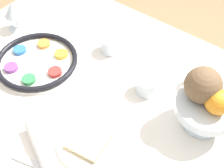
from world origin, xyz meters
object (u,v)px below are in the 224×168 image
(wine_glass, at_px, (13,10))
(fruit_stand, at_px, (205,109))
(coconut, at_px, (203,85))
(cup_mid, at_px, (111,45))
(orange_fruit, at_px, (218,102))
(napkin_roll, at_px, (43,148))
(seder_plate, at_px, (37,61))
(cup_far, at_px, (199,80))
(bread_plate, at_px, (89,142))
(cup_near, at_px, (147,85))

(wine_glass, relative_size, fruit_stand, 0.67)
(coconut, xyz_separation_m, cup_mid, (-0.40, 0.09, -0.13))
(orange_fruit, height_order, napkin_roll, orange_fruit)
(coconut, bearing_deg, wine_glass, -177.18)
(seder_plate, xyz_separation_m, cup_far, (0.52, 0.27, 0.01))
(fruit_stand, height_order, cup_far, fruit_stand)
(orange_fruit, bearing_deg, cup_mid, 166.99)
(bread_plate, height_order, napkin_roll, napkin_roll)
(wine_glass, height_order, bread_plate, wine_glass)
(seder_plate, height_order, fruit_stand, fruit_stand)
(seder_plate, distance_m, bread_plate, 0.40)
(orange_fruit, relative_size, coconut, 0.69)
(wine_glass, xyz_separation_m, orange_fruit, (0.85, 0.02, 0.05))
(seder_plate, distance_m, coconut, 0.61)
(bread_plate, relative_size, cup_far, 2.55)
(seder_plate, height_order, coconut, coconut)
(cup_near, bearing_deg, cup_far, 45.24)
(fruit_stand, xyz_separation_m, orange_fruit, (0.03, -0.01, 0.06))
(wine_glass, height_order, coconut, coconut)
(napkin_roll, height_order, cup_mid, cup_mid)
(cup_mid, bearing_deg, fruit_stand, -13.02)
(wine_glass, relative_size, cup_mid, 1.63)
(wine_glass, distance_m, fruit_stand, 0.83)
(bread_plate, height_order, cup_far, cup_far)
(bread_plate, xyz_separation_m, cup_far, (0.15, 0.41, 0.02))
(fruit_stand, distance_m, cup_far, 0.17)
(seder_plate, relative_size, cup_mid, 3.95)
(seder_plate, xyz_separation_m, cup_near, (0.39, 0.14, 0.01))
(coconut, height_order, bread_plate, coconut)
(wine_glass, relative_size, bread_plate, 0.64)
(napkin_roll, bearing_deg, seder_plate, 139.57)
(napkin_roll, bearing_deg, bread_plate, 50.01)
(fruit_stand, bearing_deg, orange_fruit, -12.95)
(orange_fruit, relative_size, cup_far, 0.98)
(coconut, bearing_deg, napkin_roll, -127.23)
(wine_glass, distance_m, bread_plate, 0.64)
(seder_plate, distance_m, cup_mid, 0.28)
(coconut, height_order, cup_far, coconut)
(cup_near, height_order, cup_far, same)
(orange_fruit, xyz_separation_m, cup_far, (-0.11, 0.15, -0.11))
(wine_glass, bearing_deg, cup_far, 12.96)
(seder_plate, distance_m, orange_fruit, 0.65)
(cup_near, distance_m, cup_mid, 0.24)
(napkin_roll, relative_size, cup_near, 2.59)
(napkin_roll, bearing_deg, orange_fruit, 46.45)
(coconut, xyz_separation_m, cup_far, (-0.05, 0.13, -0.13))
(orange_fruit, distance_m, coconut, 0.06)
(bread_plate, bearing_deg, cup_mid, 118.52)
(cup_near, relative_size, cup_far, 1.00)
(seder_plate, height_order, cup_mid, cup_mid)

